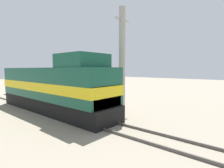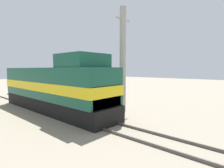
{
  "view_description": "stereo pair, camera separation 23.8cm",
  "coord_description": "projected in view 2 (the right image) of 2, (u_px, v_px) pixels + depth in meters",
  "views": [
    {
      "loc": [
        -8.06,
        -11.55,
        3.62
      ],
      "look_at": [
        1.2,
        -3.67,
        2.59
      ],
      "focal_mm": 28.0,
      "sensor_mm": 36.0,
      "label": 1
    },
    {
      "loc": [
        -7.91,
        -11.73,
        3.62
      ],
      "look_at": [
        1.2,
        -3.67,
        2.59
      ],
      "focal_mm": 28.0,
      "sensor_mm": 36.0,
      "label": 2
    }
  ],
  "objects": [
    {
      "name": "person_bystander",
      "position": [
        98.0,
        97.0,
        16.74
      ],
      "size": [
        0.34,
        0.34,
        1.74
      ],
      "color": "#2D3347",
      "rests_on": "ground_plane"
    },
    {
      "name": "ground_plane",
      "position": [
        68.0,
        115.0,
        13.95
      ],
      "size": [
        120.0,
        120.0,
        0.0
      ],
      "primitive_type": "plane",
      "color": "gray"
    },
    {
      "name": "utility_pole",
      "position": [
        123.0,
        59.0,
        15.33
      ],
      "size": [
        1.8,
        0.56,
        8.98
      ],
      "color": "#9E998E",
      "rests_on": "ground_plane"
    },
    {
      "name": "bicycle",
      "position": [
        108.0,
        101.0,
        17.9
      ],
      "size": [
        1.59,
        1.73,
        0.71
      ],
      "rotation": [
        0.0,
        0.0,
        0.68
      ],
      "color": "black",
      "rests_on": "ground_plane"
    },
    {
      "name": "vendor_umbrella",
      "position": [
        87.0,
        85.0,
        18.29
      ],
      "size": [
        2.27,
        2.27,
        2.22
      ],
      "color": "#4C4C4C",
      "rests_on": "ground_plane"
    },
    {
      "name": "rail_near",
      "position": [
        60.0,
        115.0,
        13.41
      ],
      "size": [
        0.08,
        32.06,
        0.15
      ],
      "primitive_type": "cube",
      "color": "#4C4742",
      "rests_on": "ground_plane"
    },
    {
      "name": "rail_far",
      "position": [
        75.0,
        112.0,
        14.48
      ],
      "size": [
        0.08,
        32.06,
        0.15
      ],
      "primitive_type": "cube",
      "color": "#4C4742",
      "rests_on": "ground_plane"
    },
    {
      "name": "shrub_cluster",
      "position": [
        81.0,
        100.0,
        18.46
      ],
      "size": [
        0.79,
        0.79,
        0.79
      ],
      "primitive_type": "sphere",
      "color": "#2D722D",
      "rests_on": "ground_plane"
    },
    {
      "name": "billboard_sign",
      "position": [
        76.0,
        75.0,
        20.48
      ],
      "size": [
        2.34,
        0.12,
        3.85
      ],
      "color": "#595959",
      "rests_on": "ground_plane"
    },
    {
      "name": "locomotive",
      "position": [
        55.0,
        88.0,
        14.94
      ],
      "size": [
        3.05,
        13.61,
        4.69
      ],
      "color": "black",
      "rests_on": "ground_plane"
    }
  ]
}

